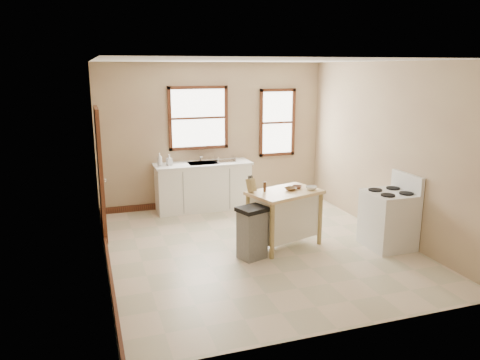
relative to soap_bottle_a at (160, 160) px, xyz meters
name	(u,v)px	position (x,y,z in m)	size (l,w,h in m)	color
floor	(257,247)	(1.12, -2.17, -1.04)	(5.00, 5.00, 0.00)	#C0B998
ceiling	(259,60)	(1.12, -2.17, 1.76)	(5.00, 5.00, 0.00)	white
wall_back	(213,135)	(1.12, 0.33, 0.36)	(4.50, 0.04, 2.80)	tan
wall_left	(99,168)	(-1.13, -2.17, 0.36)	(0.04, 5.00, 2.80)	tan
wall_right	(387,150)	(3.37, -2.17, 0.36)	(0.04, 5.00, 2.80)	tan
window_main	(198,118)	(0.82, 0.31, 0.71)	(1.17, 0.06, 1.22)	#3A180F
window_side	(277,123)	(2.47, 0.31, 0.56)	(0.77, 0.06, 1.37)	#3A180F
door_left	(100,173)	(-1.09, -0.87, 0.01)	(0.06, 0.90, 2.10)	#3A180F
baseboard_back	(215,201)	(1.12, 0.30, -0.98)	(4.50, 0.04, 0.12)	#3A180F
baseboard_left	(109,262)	(-1.10, -2.17, -0.98)	(0.04, 5.00, 0.12)	#3A180F
sink_counter	(203,186)	(0.82, 0.03, -0.58)	(1.86, 0.62, 0.92)	white
faucet	(200,156)	(0.82, 0.21, -0.01)	(0.03, 0.03, 0.22)	silver
soap_bottle_a	(160,160)	(0.00, 0.00, 0.00)	(0.09, 0.09, 0.24)	#B2B2B2
soap_bottle_b	(169,160)	(0.18, 0.02, -0.02)	(0.09, 0.09, 0.20)	#B2B2B2
dish_rack	(225,159)	(1.26, 0.00, -0.08)	(0.37, 0.28, 0.09)	silver
kitchen_island	(284,218)	(1.54, -2.23, -0.60)	(1.07, 0.68, 0.88)	#EBBD8A
knife_block	(251,186)	(1.04, -2.12, -0.07)	(0.10, 0.10, 0.20)	tan
pepper_grinder	(265,187)	(1.24, -2.16, -0.09)	(0.04, 0.04, 0.15)	#422611
bowl_a	(291,189)	(1.65, -2.21, -0.14)	(0.18, 0.18, 0.04)	brown
bowl_b	(297,187)	(1.79, -2.13, -0.15)	(0.15, 0.15, 0.04)	brown
bowl_c	(311,188)	(1.96, -2.29, -0.14)	(0.17, 0.17, 0.05)	white
trash_bin	(252,233)	(0.90, -2.54, -0.66)	(0.40, 0.33, 0.77)	#5B5B59
gas_stove	(389,211)	(3.04, -2.78, -0.47)	(0.70, 0.71, 1.14)	silver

